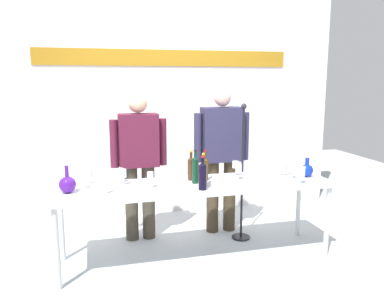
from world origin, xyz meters
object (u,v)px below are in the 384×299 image
object	(u,v)px
display_table	(196,189)
wine_glass_left_3	(88,174)
wine_glass_right_0	(236,165)
wine_glass_left_5	(150,177)
wine_bottle_1	(205,168)
wine_glass_right_5	(239,169)
wine_glass_left_1	(121,173)
microphone_stand	(242,195)
presenter_left	(139,158)
wine_glass_left_2	(83,177)
wine_bottle_4	(195,169)
wine_glass_right_4	(293,167)
wine_bottle_2	(191,168)
wine_glass_right_2	(301,172)
decanter_blue_left	(67,184)
wine_bottle_3	(203,173)
presenter_right	(222,151)
wine_glass_right_3	(284,167)
wine_glass_left_0	(104,183)
decanter_blue_right	(307,170)
wine_glass_left_4	(123,174)
wine_bottle_0	(203,175)
wine_glass_right_1	(290,166)

from	to	relation	value
display_table	wine_glass_left_3	distance (m)	1.04
wine_glass_right_0	wine_glass_left_5	bearing A→B (deg)	-164.27
wine_bottle_1	wine_glass_right_5	bearing A→B (deg)	-9.01
wine_glass_left_1	microphone_stand	size ratio (longest dim) A/B	0.10
presenter_left	wine_glass_left_2	world-z (taller)	presenter_left
microphone_stand	wine_bottle_4	bearing A→B (deg)	-152.17
wine_glass_left_5	wine_glass_right_4	bearing A→B (deg)	-0.21
wine_bottle_2	wine_glass_right_2	world-z (taller)	wine_bottle_2
wine_glass_left_1	decanter_blue_left	bearing A→B (deg)	-154.86
wine_bottle_2	wine_glass_left_1	size ratio (longest dim) A/B	2.07
wine_glass_right_0	microphone_stand	distance (m)	0.42
presenter_left	wine_bottle_3	size ratio (longest dim) A/B	5.13
presenter_right	wine_glass_right_4	bearing A→B (deg)	-52.79
wine_glass_right_3	wine_glass_right_5	size ratio (longest dim) A/B	0.82
wine_bottle_4	wine_glass_right_2	world-z (taller)	wine_bottle_4
wine_glass_left_0	wine_glass_right_5	size ratio (longest dim) A/B	0.98
microphone_stand	decanter_blue_right	bearing A→B (deg)	-33.14
wine_bottle_2	wine_glass_left_4	distance (m)	0.67
wine_bottle_0	wine_bottle_4	world-z (taller)	wine_bottle_4
wine_glass_left_1	display_table	bearing A→B (deg)	-16.59
wine_bottle_3	wine_glass_right_5	bearing A→B (deg)	18.93
presenter_right	wine_glass_left_4	distance (m)	1.25
wine_bottle_0	wine_bottle_4	distance (m)	0.24
wine_glass_right_5	wine_glass_left_4	bearing A→B (deg)	176.52
wine_bottle_0	wine_bottle_1	size ratio (longest dim) A/B	1.02
display_table	decanter_blue_left	distance (m)	1.18
wine_glass_left_1	wine_glass_right_4	xyz separation A→B (m)	(1.69, -0.27, 0.02)
wine_glass_right_1	wine_glass_left_4	bearing A→B (deg)	179.34
wine_glass_right_5	decanter_blue_left	bearing A→B (deg)	-177.70
display_table	wine_glass_left_3	bearing A→B (deg)	166.18
wine_bottle_4	wine_glass_left_2	distance (m)	1.04
decanter_blue_left	presenter_left	world-z (taller)	presenter_left
display_table	microphone_stand	distance (m)	0.74
decanter_blue_left	wine_glass_left_0	bearing A→B (deg)	-21.34
decanter_blue_right	wine_glass_right_4	bearing A→B (deg)	-166.87
wine_bottle_3	wine_bottle_0	bearing A→B (deg)	-109.02
decanter_blue_left	wine_glass_right_5	size ratio (longest dim) A/B	1.59
wine_glass_left_3	display_table	bearing A→B (deg)	-13.82
wine_glass_left_4	wine_glass_right_5	bearing A→B (deg)	-3.48
wine_bottle_1	wine_bottle_4	xyz separation A→B (m)	(-0.12, -0.08, 0.02)
wine_glass_left_0	wine_glass_left_5	bearing A→B (deg)	11.53
wine_glass_right_4	wine_bottle_4	bearing A→B (deg)	175.24
wine_glass_left_5	presenter_right	bearing A→B (deg)	36.68
wine_glass_right_1	microphone_stand	bearing A→B (deg)	149.92
wine_bottle_2	wine_glass_right_0	distance (m)	0.50
wine_glass_right_4	wine_glass_left_5	bearing A→B (deg)	179.79
wine_glass_left_3	wine_glass_left_5	size ratio (longest dim) A/B	0.95
wine_glass_left_3	wine_glass_right_3	distance (m)	1.97
wine_glass_right_3	wine_glass_right_0	bearing A→B (deg)	165.26
wine_glass_right_3	microphone_stand	size ratio (longest dim) A/B	0.08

